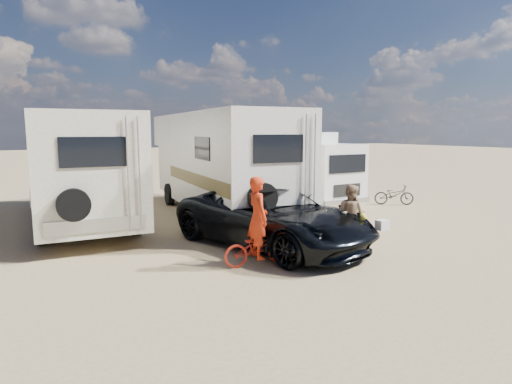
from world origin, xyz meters
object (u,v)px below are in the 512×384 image
dark_suv (272,217)px  crate (316,223)px  rv_main (219,165)px  rider_man (258,225)px  cooler (252,223)px  bike_man (258,247)px  rv_left (81,169)px  rider_woman (350,222)px  bike_parked (394,195)px  box_truck (297,169)px  bike_woman (350,230)px

dark_suv → crate: bearing=9.7°
rv_main → rider_man: bearing=-101.0°
rv_main → cooler: size_ratio=17.68×
bike_man → crate: (3.35, 2.30, -0.23)m
rv_left → dark_suv: 7.04m
rider_woman → bike_parked: size_ratio=0.98×
rv_main → bike_man: bearing=-101.0°
cooler → crate: bearing=-33.4°
dark_suv → rider_man: 1.73m
bike_parked → cooler: size_ratio=2.95×
bike_parked → cooler: bearing=135.5°
bike_parked → crate: size_ratio=3.27×
rv_left → box_truck: rv_left is taller
dark_suv → bike_man: 1.77m
dark_suv → rv_left: bearing=109.5°
box_truck → bike_parked: 4.16m
rv_main → rider_man: size_ratio=5.06×
rv_main → bike_parked: 7.54m
bike_man → rider_man: bearing=7.4°
rider_woman → crate: bearing=-39.9°
dark_suv → bike_parked: 8.40m
rv_left → dark_suv: rv_left is taller
bike_man → rider_man: size_ratio=0.86×
bike_woman → crate: 2.53m
box_truck → crate: bearing=-118.4°
dark_suv → cooler: bearing=62.6°
box_truck → cooler: box_truck is taller
rv_left → rider_man: size_ratio=4.81×
bike_man → rv_left: bearing=29.2°
rider_man → cooler: (1.56, 3.16, -0.72)m
rider_woman → crate: (0.73, 2.40, -0.58)m
rv_left → rider_man: 7.60m
rider_woman → bike_woman: bearing=-22.9°
bike_woman → rv_left: bearing=14.4°
bike_woman → rider_woman: rider_woman is taller
rider_woman → rv_main: bearing=-14.1°
bike_man → bike_parked: 9.97m
bike_parked → rv_left: bearing=113.4°
rv_left → rider_woman: 9.00m
rider_woman → dark_suv: bearing=23.6°
bike_parked → bike_woman: bearing=161.4°
dark_suv → bike_parked: bearing=6.7°
cooler → rv_main: bearing=79.9°
rv_left → dark_suv: size_ratio=1.58×
rv_left → bike_man: rv_left is taller
bike_man → box_truck: bearing=-32.9°
bike_man → cooler: 3.53m
dark_suv → crate: size_ratio=11.83×
cooler → bike_parked: bearing=2.1°
rv_left → bike_man: size_ratio=5.57×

